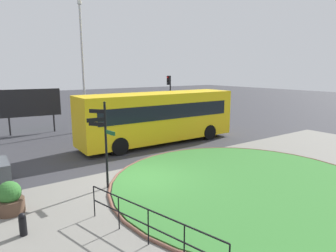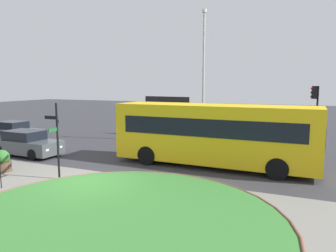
{
  "view_description": "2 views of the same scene",
  "coord_description": "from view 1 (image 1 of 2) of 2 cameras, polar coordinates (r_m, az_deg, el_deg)",
  "views": [
    {
      "loc": [
        -5.92,
        -10.32,
        4.58
      ],
      "look_at": [
        1.6,
        0.29,
        2.11
      ],
      "focal_mm": 31.27,
      "sensor_mm": 36.0,
      "label": 1
    },
    {
      "loc": [
        8.38,
        -10.71,
        4.23
      ],
      "look_at": [
        3.37,
        0.9,
        2.56
      ],
      "focal_mm": 33.76,
      "sensor_mm": 36.0,
      "label": 2
    }
  ],
  "objects": [
    {
      "name": "signpost_directional",
      "position": [
        11.47,
        -12.37,
        -2.29
      ],
      "size": [
        0.82,
        1.2,
        3.44
      ],
      "color": "black",
      "rests_on": "ground"
    },
    {
      "name": "billboard_left",
      "position": [
        23.53,
        -25.18,
        3.97
      ],
      "size": [
        4.06,
        0.6,
        3.26
      ],
      "rotation": [
        0.0,
        0.0,
        -0.11
      ],
      "color": "black",
      "rests_on": "ground"
    },
    {
      "name": "ground",
      "position": [
        12.75,
        -5.18,
        -10.34
      ],
      "size": [
        120.0,
        120.0,
        0.0
      ],
      "primitive_type": "plane",
      "color": "#333338"
    },
    {
      "name": "grass_island",
      "position": [
        12.58,
        14.58,
        -10.7
      ],
      "size": [
        10.69,
        10.69,
        0.1
      ],
      "primitive_type": "cylinder",
      "color": "#387A33",
      "rests_on": "ground"
    },
    {
      "name": "railing_grass_edge",
      "position": [
        8.09,
        -3.88,
        -18.16
      ],
      "size": [
        1.2,
        4.66,
        1.04
      ],
      "rotation": [
        0.0,
        0.0,
        4.96
      ],
      "color": "black",
      "rests_on": "ground"
    },
    {
      "name": "planter_near_signpost",
      "position": [
        11.0,
        -28.46,
        -12.42
      ],
      "size": [
        0.86,
        0.86,
        1.09
      ],
      "color": "brown",
      "rests_on": "ground"
    },
    {
      "name": "traffic_light_near",
      "position": [
        25.69,
        0.26,
        7.29
      ],
      "size": [
        0.48,
        0.32,
        4.14
      ],
      "rotation": [
        0.0,
        0.0,
        3.42
      ],
      "color": "black",
      "rests_on": "ground"
    },
    {
      "name": "grass_kerb_ring",
      "position": [
        12.58,
        14.58,
        -10.68
      ],
      "size": [
        11.0,
        11.0,
        0.11
      ],
      "primitive_type": "torus",
      "color": "brown",
      "rests_on": "ground"
    },
    {
      "name": "lamppost_tall",
      "position": [
        22.89,
        -16.29,
        11.44
      ],
      "size": [
        0.32,
        0.32,
        9.44
      ],
      "color": "#B7B7BC",
      "rests_on": "ground"
    },
    {
      "name": "sidewalk_paving",
      "position": [
        11.07,
        0.6,
        -13.61
      ],
      "size": [
        32.0,
        7.69,
        0.02
      ],
      "primitive_type": "cube",
      "color": "gray",
      "rests_on": "ground"
    },
    {
      "name": "bus_yellow",
      "position": [
        18.52,
        -1.8,
        1.88
      ],
      "size": [
        10.31,
        2.67,
        3.2
      ],
      "rotation": [
        0.0,
        0.0,
        -0.02
      ],
      "color": "yellow",
      "rests_on": "ground"
    },
    {
      "name": "bollard_foreground",
      "position": [
        9.54,
        -26.46,
        -16.76
      ],
      "size": [
        0.2,
        0.2,
        0.69
      ],
      "color": "black",
      "rests_on": "ground"
    }
  ]
}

